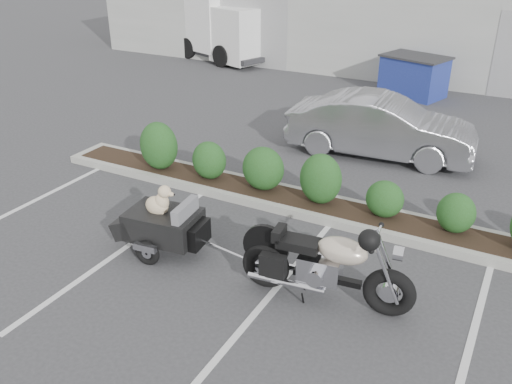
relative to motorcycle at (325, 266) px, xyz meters
The scene contains 8 objects.
ground 2.01m from the motorcycle, behind, with size 90.00×90.00×0.00m, color #38383A.
planter_kerb 2.70m from the motorcycle, 109.88° to the left, with size 12.00×1.00×0.15m, color #9E9E93.
building 17.46m from the motorcycle, 96.28° to the left, with size 26.00×10.00×4.00m, color #9EA099.
motorcycle is the anchor object (origin of this frame).
pet_trailer 2.79m from the motorcycle, behind, with size 2.01×1.13×1.19m.
sedan 5.83m from the motorcycle, 99.26° to the left, with size 1.47×4.21×1.39m, color #A6A6AD.
dumpster 11.23m from the motorcycle, 97.58° to the left, with size 2.21×1.81×1.26m.
delivery_truck 16.86m from the motorcycle, 127.99° to the left, with size 6.69×3.98×2.92m.
Camera 1 is at (4.03, -6.25, 4.74)m, focal length 38.00 mm.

